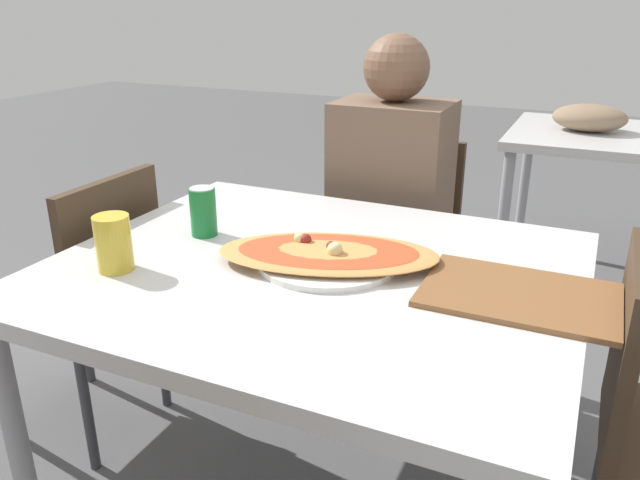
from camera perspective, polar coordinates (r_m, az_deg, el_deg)
The scene contains 9 objects.
dining_table at distance 1.45m, azimuth -0.56°, elevation -4.80°, with size 1.16×0.97×0.74m.
chair_far_seated at distance 2.23m, azimuth 7.06°, elevation -0.33°, with size 0.40×0.40×0.84m.
chair_side_left at distance 2.00m, azimuth -20.36°, elevation -4.32°, with size 0.40×0.40×0.84m.
person_seated at distance 2.06m, azimuth 6.39°, elevation 4.43°, with size 0.36×0.30×1.21m.
pizza_main at distance 1.42m, azimuth 0.72°, elevation -1.35°, with size 0.56×0.40×0.06m.
soda_can at distance 1.60m, azimuth -10.63°, elevation 2.57°, with size 0.07×0.07×0.12m.
drink_glass at distance 1.44m, azimuth -18.36°, elevation -0.28°, with size 0.08×0.08×0.13m.
serving_tray at distance 1.33m, azimuth 17.75°, elevation -4.79°, with size 0.38×0.27×0.01m.
background_table at distance 3.13m, azimuth 26.41°, elevation 7.64°, with size 1.10×0.80×0.86m.
Camera 1 is at (0.55, -1.17, 1.31)m, focal length 35.00 mm.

